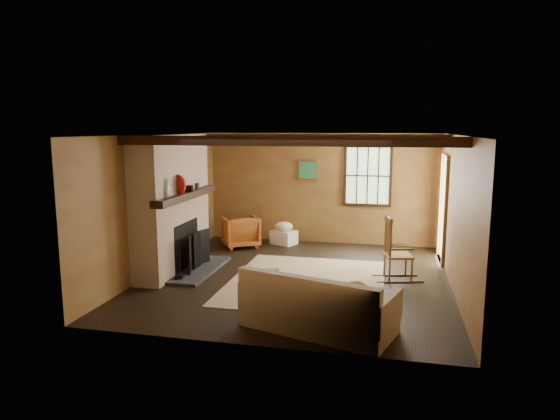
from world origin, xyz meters
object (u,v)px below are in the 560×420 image
(fireplace, at_px, (173,209))
(sofa, at_px, (317,309))
(laundry_basket, at_px, (284,237))
(rocking_chair, at_px, (396,253))
(armchair, at_px, (241,232))

(fireplace, xyz_separation_m, sofa, (2.89, -2.14, -0.83))
(fireplace, distance_m, laundry_basket, 2.94)
(rocking_chair, relative_size, armchair, 1.48)
(sofa, distance_m, armchair, 4.65)
(laundry_basket, height_order, armchair, armchair)
(fireplace, height_order, sofa, fireplace)
(laundry_basket, bearing_deg, armchair, -152.54)
(sofa, height_order, laundry_basket, sofa)
(armchair, bearing_deg, fireplace, 40.27)
(sofa, height_order, armchair, sofa)
(sofa, distance_m, laundry_basket, 4.72)
(fireplace, relative_size, sofa, 1.17)
(fireplace, relative_size, armchair, 3.30)
(laundry_basket, xyz_separation_m, armchair, (-0.85, -0.44, 0.18))
(rocking_chair, height_order, sofa, rocking_chair)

